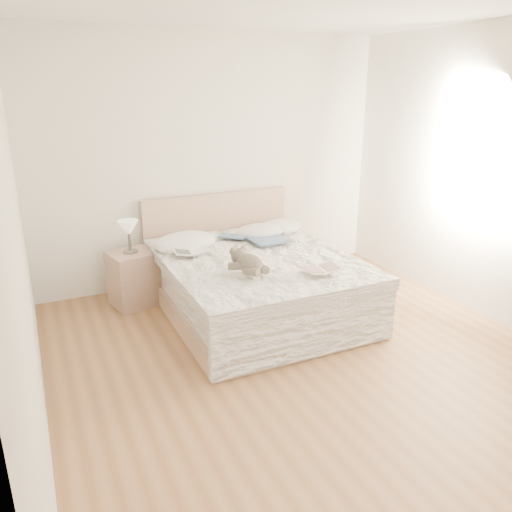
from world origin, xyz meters
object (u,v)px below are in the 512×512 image
at_px(nightstand, 134,278).
at_px(table_lamp, 129,230).
at_px(teddy_bear, 250,271).
at_px(photo_book, 191,251).
at_px(childrens_book, 322,270).
at_px(bed, 253,281).

xyz_separation_m(nightstand, table_lamp, (-0.01, 0.02, 0.51)).
bearing_deg(nightstand, teddy_bear, -58.07).
bearing_deg(photo_book, nightstand, 144.99).
height_order(table_lamp, photo_book, table_lamp).
bearing_deg(nightstand, table_lamp, 133.51).
height_order(childrens_book, teddy_bear, teddy_bear).
height_order(photo_book, teddy_bear, teddy_bear).
bearing_deg(bed, childrens_book, -67.03).
relative_size(bed, table_lamp, 6.61).
distance_m(table_lamp, teddy_bear, 1.45).
bearing_deg(childrens_book, table_lamp, 140.22).
distance_m(nightstand, teddy_bear, 1.47).
relative_size(bed, teddy_bear, 5.98).
height_order(nightstand, teddy_bear, teddy_bear).
bearing_deg(teddy_bear, bed, 48.32).
xyz_separation_m(nightstand, childrens_book, (1.35, -1.39, 0.35)).
bearing_deg(photo_book, bed, -16.73).
bearing_deg(teddy_bear, nightstand, 107.50).
height_order(bed, nightstand, bed).
xyz_separation_m(bed, photo_book, (-0.56, 0.23, 0.32)).
distance_m(table_lamp, photo_book, 0.68).
relative_size(bed, photo_book, 6.06).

